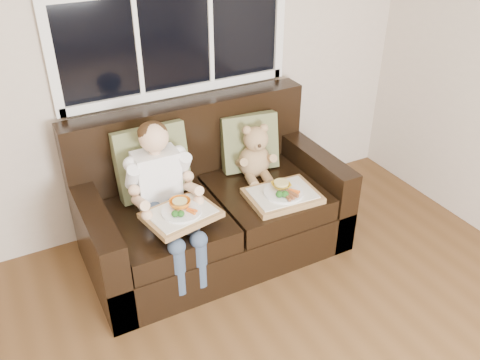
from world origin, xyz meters
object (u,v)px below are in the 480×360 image
child (163,187)px  tray_left (181,213)px  teddy_bear (255,155)px  loveseat (210,208)px  tray_right (282,194)px

child → tray_left: (0.03, -0.20, -0.07)m
child → teddy_bear: 0.74m
child → tray_left: size_ratio=1.93×
loveseat → teddy_bear: (0.37, 0.03, 0.30)m
teddy_bear → tray_left: teddy_bear is taller
loveseat → tray_left: loveseat is taller
child → tray_right: size_ratio=1.89×
loveseat → child: size_ratio=1.91×
loveseat → tray_left: (-0.33, -0.32, 0.27)m
child → tray_right: bearing=-14.4°
teddy_bear → tray_left: (-0.69, -0.36, -0.03)m
loveseat → tray_right: (0.38, -0.31, 0.17)m
tray_right → tray_left: bearing=-175.4°
loveseat → tray_right: size_ratio=3.61×
loveseat → teddy_bear: loveseat is taller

